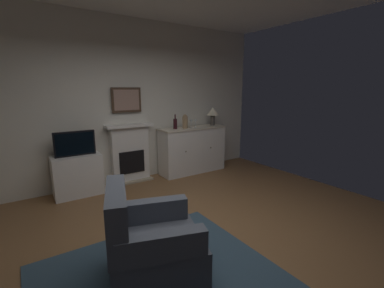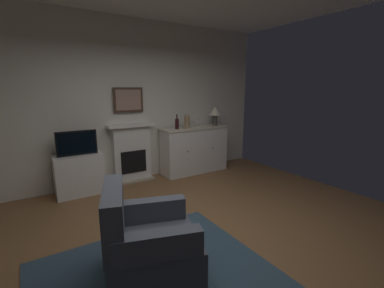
% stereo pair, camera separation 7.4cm
% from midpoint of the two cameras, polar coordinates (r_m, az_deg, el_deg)
% --- Properties ---
extents(ground_plane, '(5.95, 5.06, 0.10)m').
position_cam_midpoint_polar(ground_plane, '(3.32, 2.70, -20.58)').
color(ground_plane, brown).
rests_on(ground_plane, ground).
extents(wall_rear, '(5.95, 0.06, 2.99)m').
position_cam_midpoint_polar(wall_rear, '(5.06, -13.85, 8.87)').
color(wall_rear, silver).
rests_on(wall_rear, ground_plane).
extents(area_rug, '(2.13, 1.90, 0.02)m').
position_cam_midpoint_polar(area_rug, '(2.72, -6.59, -27.63)').
color(area_rug, '#2D4251').
rests_on(area_rug, ground_plane).
extents(fireplace_unit, '(0.87, 0.30, 1.10)m').
position_cam_midpoint_polar(fireplace_unit, '(5.08, -12.58, -1.86)').
color(fireplace_unit, white).
rests_on(fireplace_unit, ground_plane).
extents(framed_picture, '(0.55, 0.04, 0.45)m').
position_cam_midpoint_polar(framed_picture, '(4.99, -13.28, 9.35)').
color(framed_picture, '#473323').
extents(sideboard_cabinet, '(1.43, 0.49, 0.96)m').
position_cam_midpoint_polar(sideboard_cabinet, '(5.51, 0.89, -1.23)').
color(sideboard_cabinet, white).
rests_on(sideboard_cabinet, ground_plane).
extents(table_lamp, '(0.26, 0.26, 0.40)m').
position_cam_midpoint_polar(table_lamp, '(5.70, 5.43, 6.87)').
color(table_lamp, '#4C4742').
rests_on(table_lamp, sideboard_cabinet).
extents(wine_bottle, '(0.08, 0.08, 0.29)m').
position_cam_midpoint_polar(wine_bottle, '(5.17, -2.88, 4.47)').
color(wine_bottle, '#331419').
rests_on(wine_bottle, sideboard_cabinet).
extents(wine_glass_left, '(0.07, 0.07, 0.16)m').
position_cam_midpoint_polar(wine_glass_left, '(5.32, 0.60, 4.86)').
color(wine_glass_left, silver).
rests_on(wine_glass_left, sideboard_cabinet).
extents(wine_glass_center, '(0.07, 0.07, 0.16)m').
position_cam_midpoint_polar(wine_glass_center, '(5.38, 1.62, 4.93)').
color(wine_glass_center, silver).
rests_on(wine_glass_center, sideboard_cabinet).
extents(vase_decorative, '(0.11, 0.11, 0.28)m').
position_cam_midpoint_polar(vase_decorative, '(5.25, -0.71, 4.95)').
color(vase_decorative, '#9E7F5B').
rests_on(vase_decorative, sideboard_cabinet).
extents(tv_cabinet, '(0.75, 0.42, 0.68)m').
position_cam_midpoint_polar(tv_cabinet, '(4.76, -22.93, -6.12)').
color(tv_cabinet, white).
rests_on(tv_cabinet, ground_plane).
extents(tv_set, '(0.62, 0.07, 0.40)m').
position_cam_midpoint_polar(tv_set, '(4.60, -23.42, 0.19)').
color(tv_set, black).
rests_on(tv_set, tv_cabinet).
extents(armchair, '(1.00, 0.97, 0.92)m').
position_cam_midpoint_polar(armchair, '(2.55, -9.08, -20.24)').
color(armchair, '#474C56').
rests_on(armchair, ground_plane).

